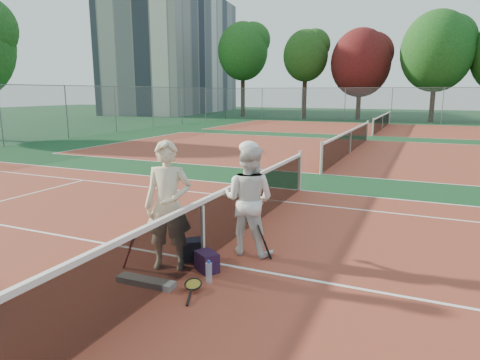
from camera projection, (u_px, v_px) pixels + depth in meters
name	position (u px, v px, depth m)	size (l,w,h in m)	color
ground	(203.00, 261.00, 6.81)	(130.00, 130.00, 0.00)	#0F381B
court_main	(203.00, 261.00, 6.81)	(23.77, 10.97, 0.01)	maroon
court_far_a	(350.00, 153.00, 18.91)	(23.77, 10.97, 0.01)	maroon
court_far_b	(382.00, 129.00, 31.00)	(23.77, 10.97, 0.01)	maroon
net_main	(203.00, 231.00, 6.71)	(0.10, 10.98, 1.02)	black
net_far_a	(350.00, 141.00, 18.80)	(0.10, 10.98, 1.02)	black
net_far_b	(382.00, 122.00, 30.90)	(0.10, 10.98, 1.02)	black
fence_back	(392.00, 105.00, 36.97)	(32.00, 0.06, 3.00)	slate
apartment_block	(175.00, 54.00, 55.78)	(10.00, 22.00, 15.00)	beige
player_a	(168.00, 206.00, 6.38)	(0.71, 0.47, 1.96)	beige
player_b	(249.00, 200.00, 7.01)	(0.88, 0.69, 1.82)	white
racket_red	(133.00, 251.00, 6.49)	(0.24, 0.27, 0.57)	maroon
racket_black_held	(261.00, 243.00, 6.82)	(0.24, 0.27, 0.57)	black
racket_spare	(193.00, 286.00, 5.81)	(0.60, 0.27, 0.12)	black
sports_bag_navy	(191.00, 249.00, 6.88)	(0.41, 0.28, 0.32)	black
sports_bag_purple	(207.00, 262.00, 6.42)	(0.37, 0.25, 0.30)	black
net_cover_canvas	(146.00, 282.00, 5.97)	(0.87, 0.20, 0.09)	slate
water_bottle	(209.00, 273.00, 6.01)	(0.09, 0.09, 0.30)	#C8E0FE
tree_back_0	(243.00, 52.00, 45.68)	(5.33, 5.33, 9.95)	#382314
tree_back_1	(306.00, 56.00, 42.01)	(4.36, 4.36, 8.64)	#382314
tree_back_maroon	(361.00, 63.00, 40.63)	(5.61, 5.61, 8.58)	#382314
tree_back_3	(437.00, 51.00, 37.21)	(6.09, 6.09, 9.61)	#382314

